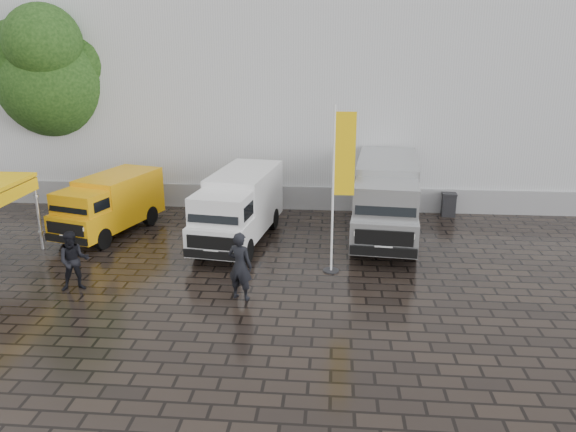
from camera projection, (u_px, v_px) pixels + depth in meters
name	position (u px, v px, depth m)	size (l,w,h in m)	color
ground	(284.00, 287.00, 16.40)	(120.00, 120.00, 0.00)	black
exhibition_hall	(349.00, 58.00, 29.64)	(44.00, 16.00, 12.00)	silver
hall_plinth	(349.00, 199.00, 23.64)	(44.00, 0.15, 1.00)	gray
van_yellow	(109.00, 206.00, 20.67)	(1.76, 4.58, 2.12)	#E99E0C
van_white	(239.00, 209.00, 19.77)	(1.86, 5.59, 2.42)	white
van_silver	(386.00, 201.00, 20.19)	(2.12, 6.37, 2.76)	#A2A5A6
flagpole	(339.00, 181.00, 16.65)	(0.88, 0.50, 5.15)	black
tree	(53.00, 73.00, 24.00)	(4.82, 4.82, 8.65)	black
wheelie_bin	(449.00, 204.00, 22.95)	(0.57, 0.57, 0.95)	black
person_front	(240.00, 266.00, 15.40)	(0.71, 0.47, 1.95)	black
person_tent	(74.00, 261.00, 15.99)	(0.86, 0.67, 1.77)	black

